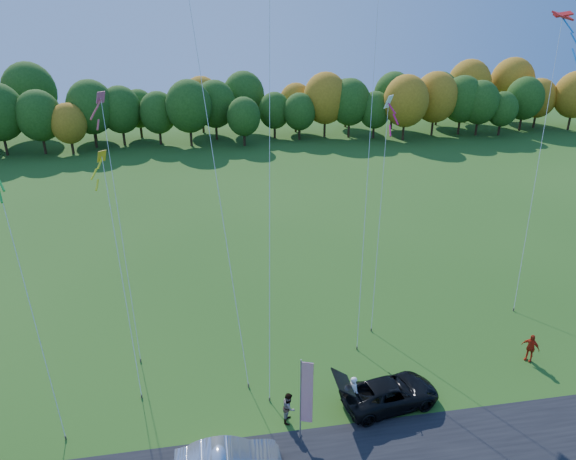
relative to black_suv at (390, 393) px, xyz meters
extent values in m
plane|color=#234D14|center=(-4.00, 0.06, -0.67)|extent=(160.00, 160.00, 0.00)
imported|color=black|center=(0.00, 0.00, 0.00)|extent=(5.07, 2.90, 1.33)
imported|color=white|center=(-1.81, 0.15, 0.20)|extent=(0.61, 0.74, 1.74)
imported|color=gray|center=(-5.03, -0.25, 0.11)|extent=(0.79, 0.90, 1.56)
imported|color=red|center=(8.73, 2.00, 0.15)|extent=(0.90, 1.00, 1.63)
cylinder|color=#999999|center=(-4.71, -1.37, 1.47)|extent=(0.06, 0.06, 4.27)
cube|color=red|center=(-4.46, -1.46, 1.89)|extent=(0.51, 0.21, 3.20)
cube|color=navy|center=(-4.46, -1.43, 3.08)|extent=(0.51, 0.20, 0.83)
cylinder|color=#4C3F33|center=(-6.68, 2.37, -0.57)|extent=(0.08, 0.08, 0.20)
cylinder|color=#4C3F33|center=(-0.29, 4.51, -0.57)|extent=(0.08, 0.08, 0.20)
cylinder|color=#4C3F33|center=(-5.75, 1.19, -0.57)|extent=(0.08, 0.08, 0.20)
cylinder|color=#4C3F33|center=(10.78, 6.72, -0.57)|extent=(0.08, 0.08, 0.20)
cube|color=red|center=(15.68, 14.26, 16.73)|extent=(3.53, 1.22, 1.33)
cylinder|color=#4C3F33|center=(-11.99, 2.45, -0.57)|extent=(0.08, 0.08, 0.20)
cube|color=gold|center=(-13.60, 9.75, 9.82)|extent=(1.09, 1.09, 1.29)
cylinder|color=#4C3F33|center=(-15.11, 0.27, -0.57)|extent=(0.08, 0.08, 0.20)
cylinder|color=#4C3F33|center=(1.08, 6.11, -0.57)|extent=(0.08, 0.08, 0.20)
cube|color=white|center=(2.92, 11.00, 12.07)|extent=(1.30, 1.30, 1.55)
cylinder|color=#4C3F33|center=(-12.31, 5.40, -0.57)|extent=(0.08, 0.08, 0.20)
cube|color=#D04575|center=(-13.44, 10.96, 12.74)|extent=(1.07, 1.07, 1.27)
camera|label=1|loc=(-8.19, -18.61, 17.06)|focal=32.00mm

